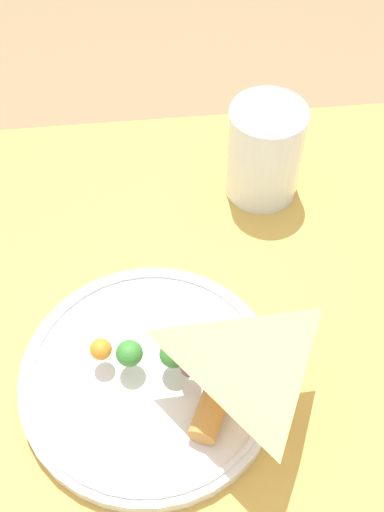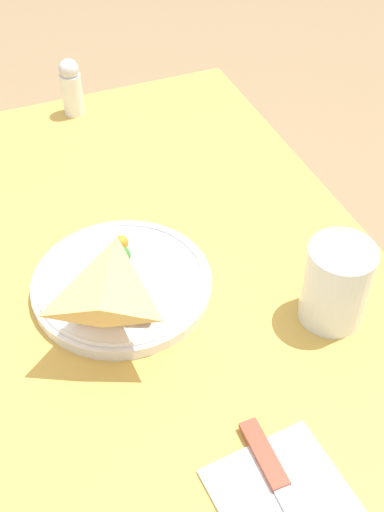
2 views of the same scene
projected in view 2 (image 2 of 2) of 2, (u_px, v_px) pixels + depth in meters
dining_table at (88, 357)px, 0.88m from camera, size 0.98×0.82×0.72m
plate_pizza at (122, 282)px, 0.81m from camera, size 0.23×0.23×0.06m
milk_glass at (336, 285)px, 0.75m from camera, size 0.08×0.08×0.11m
butter_knife at (289, 501)px, 0.61m from camera, size 0.21×0.02×0.01m
salt_shaker at (71, 87)px, 1.09m from camera, size 0.04×0.04×0.10m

